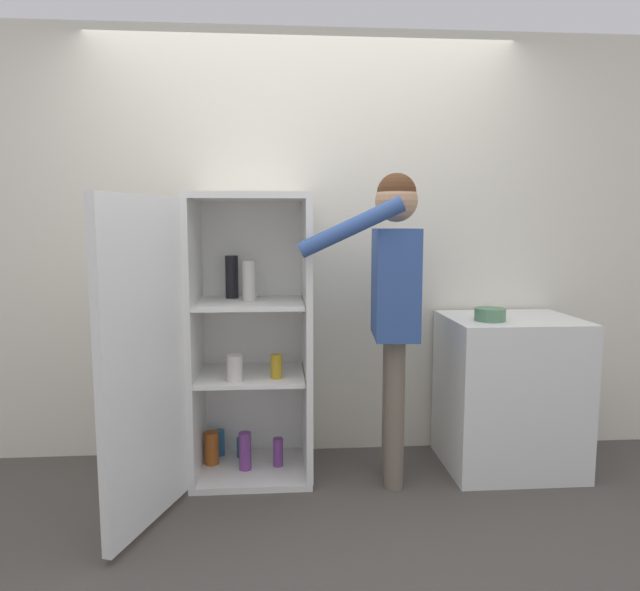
{
  "coord_description": "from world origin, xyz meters",
  "views": [
    {
      "loc": [
        -0.16,
        -2.5,
        1.4
      ],
      "look_at": [
        0.07,
        0.65,
        1.02
      ],
      "focal_mm": 32.0,
      "sensor_mm": 36.0,
      "label": 1
    }
  ],
  "objects": [
    {
      "name": "refrigerator",
      "position": [
        -0.42,
        0.56,
        0.78
      ],
      "size": [
        0.91,
        1.18,
        1.57
      ],
      "color": "white",
      "rests_on": "ground_plane"
    },
    {
      "name": "bowl",
      "position": [
        1.0,
        0.52,
        0.92
      ],
      "size": [
        0.17,
        0.17,
        0.07
      ],
      "color": "#517F5B",
      "rests_on": "counter"
    },
    {
      "name": "counter",
      "position": [
        1.17,
        0.62,
        0.44
      ],
      "size": [
        0.73,
        0.62,
        0.88
      ],
      "color": "white",
      "rests_on": "ground_plane"
    },
    {
      "name": "ground_plane",
      "position": [
        0.0,
        0.0,
        0.0
      ],
      "size": [
        12.0,
        12.0,
        0.0
      ],
      "primitive_type": "plane",
      "color": "#4C4742"
    },
    {
      "name": "wall_back",
      "position": [
        0.0,
        0.98,
        1.27
      ],
      "size": [
        7.0,
        0.06,
        2.55
      ],
      "color": "silver",
      "rests_on": "ground_plane"
    },
    {
      "name": "person",
      "position": [
        0.45,
        0.47,
        1.08
      ],
      "size": [
        0.66,
        0.53,
        1.68
      ],
      "color": "#726656",
      "rests_on": "ground_plane"
    }
  ]
}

